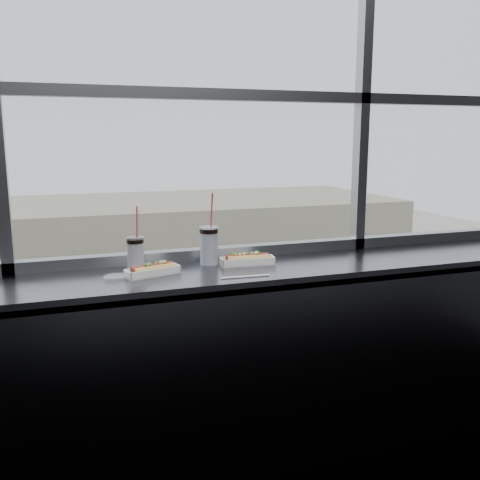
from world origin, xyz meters
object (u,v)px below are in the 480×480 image
object	(u,v)px
pedestrian_b	(43,338)
tree_right	(260,282)
pedestrian_d	(201,329)
wrapper	(116,277)
soda_cup_left	(136,253)
car_near_d	(256,423)
soda_cup_right	(209,243)
tree_center	(92,302)
hotdog_tray_left	(153,270)
car_near_c	(116,452)
car_far_c	(296,342)
loose_straw	(245,277)
pedestrian_c	(168,336)
hotdog_tray_right	(247,260)
car_far_b	(138,360)
car_near_e	(384,402)

from	to	relation	value
pedestrian_b	tree_right	distance (m)	13.53
pedestrian_d	wrapper	bearing A→B (deg)	-105.58
soda_cup_left	pedestrian_b	size ratio (longest dim) A/B	0.15
car_near_d	soda_cup_right	bearing A→B (deg)	154.72
pedestrian_d	tree_center	world-z (taller)	tree_center
hotdog_tray_left	pedestrian_b	world-z (taller)	hotdog_tray_left
car_near_c	tree_right	world-z (taller)	tree_right
wrapper	car_far_c	distance (m)	29.52
loose_straw	car_near_d	distance (m)	20.77
soda_cup_left	pedestrian_d	world-z (taller)	soda_cup_left
pedestrian_b	pedestrian_c	bearing A→B (deg)	77.06
tree_center	hotdog_tray_left	bearing A→B (deg)	-92.36
loose_straw	wrapper	world-z (taller)	wrapper
car_far_c	tree_center	xyz separation A→B (m)	(-11.21, 4.00, 2.41)
hotdog_tray_right	hotdog_tray_left	bearing A→B (deg)	-168.35
car_far_c	pedestrian_b	distance (m)	14.92
loose_straw	car_near_c	world-z (taller)	loose_straw
loose_straw	car_far_b	bearing A→B (deg)	87.66
hotdog_tray_left	soda_cup_right	bearing A→B (deg)	6.87
pedestrian_d	pedestrian_b	size ratio (longest dim) A/B	0.92
wrapper	tree_center	xyz separation A→B (m)	(1.35, 28.29, -8.71)
soda_cup_right	car_near_c	world-z (taller)	soda_cup_right
soda_cup_right	wrapper	bearing A→B (deg)	-162.77
car_far_b	pedestrian_b	bearing A→B (deg)	39.09
pedestrian_c	tree_right	distance (m)	6.70
loose_straw	car_near_c	distance (m)	19.83
hotdog_tray_right	pedestrian_d	distance (m)	30.81
car_near_e	hotdog_tray_right	bearing A→B (deg)	142.07
loose_straw	car_near_e	bearing A→B (deg)	56.76
hotdog_tray_left	wrapper	size ratio (longest dim) A/B	2.60
car_near_d	tree_center	distance (m)	13.45
car_near_d	car_near_e	bearing A→B (deg)	-93.37
soda_cup_right	car_near_d	xyz separation A→B (m)	(6.49, 16.13, -11.03)
pedestrian_b	tree_center	world-z (taller)	tree_center
loose_straw	pedestrian_d	world-z (taller)	loose_straw
wrapper	pedestrian_b	bearing A→B (deg)	92.80
soda_cup_left	loose_straw	size ratio (longest dim) A/B	1.39
tree_right	loose_straw	bearing A→B (deg)	-111.48
loose_straw	pedestrian_b	distance (m)	31.63
wrapper	car_far_c	size ratio (longest dim) A/B	0.02
car_far_b	pedestrian_c	world-z (taller)	car_far_b
hotdog_tray_right	car_near_c	world-z (taller)	hotdog_tray_right
wrapper	tree_right	size ratio (longest dim) A/B	0.02
car_near_d	pedestrian_d	size ratio (longest dim) A/B	3.30
pedestrian_c	tree_right	size ratio (longest dim) A/B	0.34
hotdog_tray_left	tree_center	world-z (taller)	hotdog_tray_left
soda_cup_left	tree_center	world-z (taller)	soda_cup_left
hotdog_tray_left	hotdog_tray_right	world-z (taller)	hotdog_tray_right
loose_straw	wrapper	xyz separation A→B (m)	(-0.60, 0.17, 0.01)
loose_straw	pedestrian_d	bearing A→B (deg)	79.69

